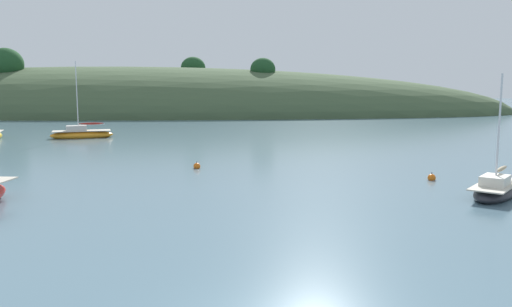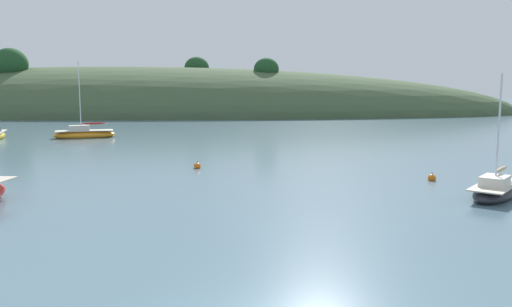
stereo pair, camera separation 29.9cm
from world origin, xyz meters
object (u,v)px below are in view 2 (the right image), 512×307
Objects in this scene: sailboat_orange_cutter at (496,190)px; sailboat_blue_center at (84,134)px; mooring_buoy_inner at (432,178)px; mooring_buoy_channel at (197,166)px.

sailboat_blue_center reaches higher than sailboat_orange_cutter.
mooring_buoy_inner is (-1.51, 4.22, -0.20)m from sailboat_orange_cutter.
sailboat_blue_center is at bearing 124.40° from mooring_buoy_channel.
sailboat_orange_cutter reaches higher than mooring_buoy_inner.
sailboat_blue_center reaches higher than mooring_buoy_channel.
mooring_buoy_channel is (13.31, -19.44, -0.26)m from sailboat_blue_center.
mooring_buoy_inner is at bearing -41.81° from sailboat_blue_center.
sailboat_orange_cutter is 0.76× the size of sailboat_blue_center.
sailboat_blue_center is at bearing 135.11° from sailboat_orange_cutter.
mooring_buoy_channel is 14.09m from mooring_buoy_inner.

